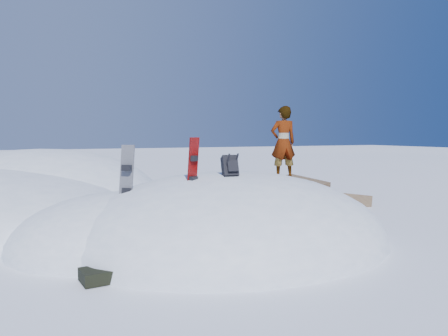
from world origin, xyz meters
name	(u,v)px	position (x,y,z in m)	size (l,w,h in m)	color
ground	(229,241)	(0.00, 0.00, 0.00)	(120.00, 120.00, 0.00)	white
snow_mound	(217,240)	(-0.17, 0.24, 0.00)	(8.00, 6.00, 3.00)	white
rock_outcrop	(296,207)	(3.72, 3.01, 0.01)	(4.68, 4.41, 1.68)	brown
snowboard_red	(193,171)	(-0.97, -0.42, 1.58)	(0.29, 0.26, 1.35)	#BE0B0A
snowboard_dark	(126,182)	(-2.13, 0.19, 1.36)	(0.38, 0.37, 1.50)	black
backpack	(230,166)	(-0.21, -0.51, 1.65)	(0.36, 0.44, 0.51)	black
gear_pile	(108,272)	(-2.79, -1.47, 0.12)	(0.95, 0.72, 0.25)	black
person	(283,142)	(1.45, 0.18, 2.11)	(0.60, 0.39, 1.65)	slate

